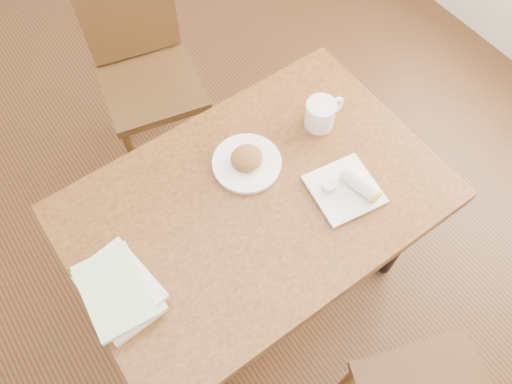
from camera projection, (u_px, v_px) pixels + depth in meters
ground at (256, 277)px, 2.29m from camera, size 4.00×5.00×0.01m
table at (256, 211)px, 1.70m from camera, size 1.22×0.81×0.75m
chair_far at (143, 61)px, 2.19m from camera, size 0.51×0.51×0.95m
plate_scone at (247, 161)px, 1.67m from camera, size 0.24×0.24×0.07m
coffee_mug at (321, 113)px, 1.73m from camera, size 0.16×0.11×0.11m
plate_burrito at (349, 188)px, 1.62m from camera, size 0.24×0.24×0.07m
book_stack at (118, 290)px, 1.44m from camera, size 0.22×0.28×0.07m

